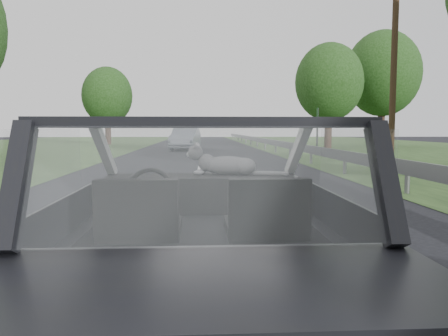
{
  "coord_description": "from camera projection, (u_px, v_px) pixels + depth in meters",
  "views": [
    {
      "loc": [
        -0.03,
        -3.0,
        1.39
      ],
      "look_at": [
        0.18,
        0.59,
        1.07
      ],
      "focal_mm": 35.0,
      "sensor_mm": 36.0,
      "label": 1
    }
  ],
  "objects": [
    {
      "name": "other_car",
      "position": [
        185.0,
        139.0,
        28.25
      ],
      "size": [
        2.23,
        4.57,
        1.45
      ],
      "primitive_type": "imported",
      "rotation": [
        0.0,
        0.0,
        -0.11
      ],
      "color": "#A6ADBE",
      "rests_on": "ground"
    },
    {
      "name": "dashboard",
      "position": [
        202.0,
        193.0,
        3.66
      ],
      "size": [
        1.58,
        0.45,
        0.3
      ],
      "primitive_type": "cube",
      "color": "black",
      "rests_on": "subject_car"
    },
    {
      "name": "driver_seat",
      "position": [
        139.0,
        211.0,
        2.72
      ],
      "size": [
        0.5,
        0.72,
        0.42
      ],
      "primitive_type": "cube",
      "color": "black",
      "rests_on": "subject_car"
    },
    {
      "name": "highway_sign",
      "position": [
        317.0,
        132.0,
        22.42
      ],
      "size": [
        0.4,
        0.96,
        2.44
      ],
      "primitive_type": "cube",
      "rotation": [
        0.0,
        0.0,
        -0.32
      ],
      "color": "#18511F",
      "rests_on": "ground"
    },
    {
      "name": "utility_pole",
      "position": [
        394.0,
        66.0,
        18.61
      ],
      "size": [
        0.32,
        0.32,
        8.13
      ],
      "primitive_type": "cylinder",
      "rotation": [
        0.0,
        0.0,
        -0.26
      ],
      "color": "#2F2113",
      "rests_on": "ground"
    },
    {
      "name": "tree_3",
      "position": [
        382.0,
        90.0,
        33.54
      ],
      "size": [
        6.69,
        6.69,
        8.62
      ],
      "primitive_type": null,
      "rotation": [
        0.0,
        0.0,
        -0.2
      ],
      "color": "#17360D",
      "rests_on": "ground"
    },
    {
      "name": "tree_2",
      "position": [
        329.0,
        98.0,
        30.06
      ],
      "size": [
        4.66,
        4.66,
        7.05
      ],
      "primitive_type": null,
      "rotation": [
        0.0,
        0.0,
        -0.0
      ],
      "color": "#17360D",
      "rests_on": "ground"
    },
    {
      "name": "cat",
      "position": [
        228.0,
        164.0,
        3.69
      ],
      "size": [
        0.65,
        0.32,
        0.28
      ],
      "primitive_type": "ellipsoid",
      "rotation": [
        0.0,
        0.0,
        -0.21
      ],
      "color": "gray",
      "rests_on": "dashboard"
    },
    {
      "name": "ground",
      "position": [
        203.0,
        324.0,
        3.11
      ],
      "size": [
        140.0,
        140.0,
        0.0
      ],
      "primitive_type": "plane",
      "color": "#23232A",
      "rests_on": "ground"
    },
    {
      "name": "subject_car",
      "position": [
        203.0,
        224.0,
        3.05
      ],
      "size": [
        1.8,
        4.0,
        1.45
      ],
      "primitive_type": "cube",
      "color": "black",
      "rests_on": "ground"
    },
    {
      "name": "steering_wheel",
      "position": [
        150.0,
        190.0,
        3.34
      ],
      "size": [
        0.36,
        0.36,
        0.04
      ],
      "primitive_type": "torus",
      "color": "black",
      "rests_on": "dashboard"
    },
    {
      "name": "passenger_seat",
      "position": [
        266.0,
        209.0,
        2.77
      ],
      "size": [
        0.5,
        0.72,
        0.42
      ],
      "primitive_type": "cube",
      "color": "black",
      "rests_on": "subject_car"
    },
    {
      "name": "guardrail",
      "position": [
        341.0,
        155.0,
        13.25
      ],
      "size": [
        0.05,
        90.0,
        0.32
      ],
      "primitive_type": "cube",
      "color": "gray",
      "rests_on": "ground"
    },
    {
      "name": "tree_6",
      "position": [
        108.0,
        107.0,
        37.44
      ],
      "size": [
        4.6,
        4.6,
        6.47
      ],
      "primitive_type": null,
      "rotation": [
        0.0,
        0.0,
        0.08
      ],
      "color": "#17360D",
      "rests_on": "ground"
    }
  ]
}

